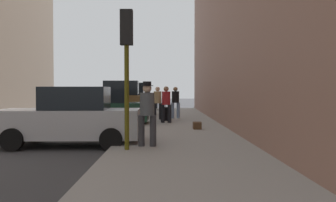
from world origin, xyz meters
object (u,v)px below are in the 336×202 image
(pedestrian_in_red_jacket, at_px, (166,102))
(duffel_bag, at_px, (197,125))
(parked_dark_green_sedan, at_px, (104,108))
(parked_bronze_suv, at_px, (119,101))
(parked_silver_sedan, at_px, (71,118))
(rolling_suitcase, at_px, (166,114))
(pedestrian_in_tan_coat, at_px, (158,101))
(parked_blue_sedan, at_px, (136,99))
(traffic_light, at_px, (127,49))
(parked_white_van, at_px, (140,96))
(pedestrian_with_beanie, at_px, (147,110))
(parked_black_suv, at_px, (129,98))
(pedestrian_in_jeans, at_px, (175,101))
(fire_hydrant, at_px, (137,122))

(pedestrian_in_red_jacket, distance_m, duffel_bag, 3.22)
(parked_dark_green_sedan, relative_size, parked_bronze_suv, 0.90)
(parked_silver_sedan, bearing_deg, rolling_suitcase, 69.13)
(pedestrian_in_tan_coat, bearing_deg, parked_blue_sedan, 98.48)
(traffic_light, distance_m, pedestrian_in_tan_coat, 10.02)
(parked_white_van, distance_m, duffel_bag, 27.71)
(pedestrian_with_beanie, relative_size, rolling_suitcase, 1.71)
(parked_black_suv, xyz_separation_m, pedestrian_in_tan_coat, (2.45, -10.04, 0.07))
(parked_blue_sedan, height_order, pedestrian_with_beanie, pedestrian_with_beanie)
(parked_bronze_suv, height_order, parked_white_van, same)
(parked_blue_sedan, xyz_separation_m, parked_white_van, (-0.00, 6.16, 0.18))
(parked_bronze_suv, relative_size, pedestrian_in_jeans, 2.72)
(duffel_bag, bearing_deg, pedestrian_in_jeans, 97.14)
(parked_dark_green_sedan, relative_size, pedestrian_in_jeans, 2.46)
(parked_white_van, height_order, pedestrian_in_jeans, parked_white_van)
(parked_bronze_suv, relative_size, parked_blue_sedan, 1.09)
(parked_silver_sedan, bearing_deg, fire_hydrant, 56.14)
(pedestrian_in_tan_coat, bearing_deg, parked_dark_green_sedan, -137.25)
(parked_white_van, height_order, traffic_light, traffic_light)
(parked_dark_green_sedan, bearing_deg, pedestrian_in_jeans, 42.21)
(parked_bronze_suv, xyz_separation_m, traffic_light, (1.85, -13.41, 1.73))
(parked_silver_sedan, xyz_separation_m, pedestrian_in_jeans, (3.41, 9.07, 0.26))
(pedestrian_in_tan_coat, bearing_deg, parked_white_van, 96.19)
(fire_hydrant, relative_size, duffel_bag, 1.60)
(parked_blue_sedan, bearing_deg, pedestrian_in_jeans, -77.70)
(parked_bronze_suv, bearing_deg, rolling_suitcase, -55.88)
(parked_dark_green_sedan, bearing_deg, traffic_light, -76.29)
(pedestrian_with_beanie, bearing_deg, pedestrian_in_jeans, 84.03)
(pedestrian_in_tan_coat, distance_m, pedestrian_with_beanie, 9.29)
(traffic_light, bearing_deg, pedestrian_in_red_jacket, 82.54)
(parked_bronze_suv, relative_size, pedestrian_in_tan_coat, 2.72)
(parked_bronze_suv, relative_size, rolling_suitcase, 4.47)
(parked_dark_green_sedan, bearing_deg, duffel_bag, -31.46)
(parked_black_suv, bearing_deg, parked_white_van, 90.00)
(parked_blue_sedan, bearing_deg, parked_dark_green_sedan, -90.00)
(pedestrian_in_tan_coat, relative_size, pedestrian_with_beanie, 0.96)
(pedestrian_in_jeans, xyz_separation_m, pedestrian_with_beanie, (-1.06, -10.12, 0.03))
(parked_dark_green_sedan, bearing_deg, parked_bronze_suv, 90.00)
(parked_white_van, bearing_deg, parked_blue_sedan, -90.00)
(parked_white_van, relative_size, duffel_bag, 10.53)
(parked_blue_sedan, height_order, pedestrian_in_red_jacket, pedestrian_in_red_jacket)
(parked_blue_sedan, xyz_separation_m, pedestrian_in_tan_coat, (2.45, -16.46, 0.26))
(duffel_bag, bearing_deg, parked_dark_green_sedan, 148.54)
(parked_white_van, distance_m, rolling_suitcase, 23.50)
(parked_dark_green_sedan, distance_m, pedestrian_in_red_jacket, 2.93)
(parked_white_van, xyz_separation_m, pedestrian_in_tan_coat, (2.45, -22.61, 0.07))
(fire_hydrant, xyz_separation_m, traffic_light, (0.05, -4.31, 2.26))
(parked_white_van, xyz_separation_m, rolling_suitcase, (2.88, -23.31, -0.54))
(parked_blue_sedan, relative_size, duffel_bag, 9.67)
(parked_black_suv, bearing_deg, duffel_bag, -74.49)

